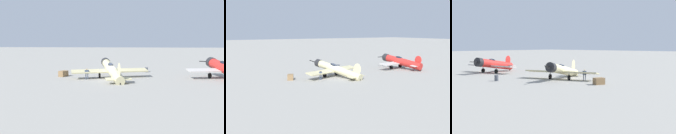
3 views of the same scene
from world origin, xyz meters
TOP-DOWN VIEW (x-y plane):
  - ground_plane at (0.00, 0.00)m, footprint 400.00×400.00m
  - airplane_foreground at (0.16, -0.48)m, footprint 11.52×11.42m
  - ground_crew_mechanic at (3.65, 0.49)m, footprint 0.59×0.35m
  - equipment_crate at (7.96, -1.98)m, footprint 1.39×1.63m
  - fuel_drum at (-5.30, -8.84)m, footprint 0.61×0.61m

SIDE VIEW (x-z plane):
  - ground_plane at x=0.00m, z-range 0.00..0.00m
  - fuel_drum at x=-5.30m, z-range 0.00..0.85m
  - equipment_crate at x=7.96m, z-range 0.00..0.90m
  - ground_crew_mechanic at x=3.65m, z-range 0.17..1.75m
  - airplane_foreground at x=0.16m, z-range -0.21..2.87m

